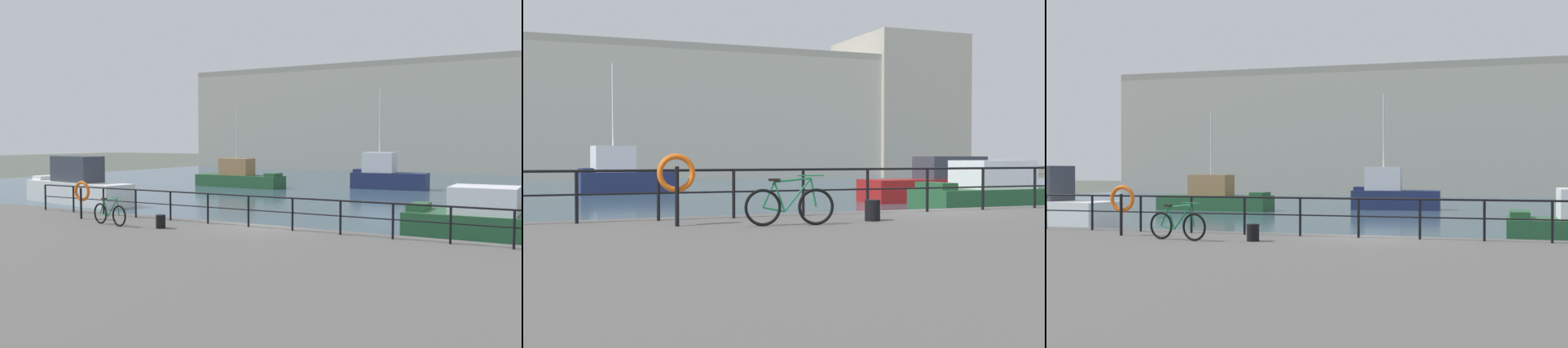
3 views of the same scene
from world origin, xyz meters
The scene contains 10 objects.
ground_plane centered at (0.00, 0.00, 0.00)m, with size 240.00×240.00×0.00m, color #4C5147.
water_basin centered at (0.00, 30.20, 0.01)m, with size 80.00×60.00×0.01m, color #385160.
harbor_building centered at (5.54, 55.56, 6.55)m, with size 76.00×13.19×15.94m.
moored_cabin_cruiser centered at (6.20, 5.18, 0.80)m, with size 5.28×2.46×2.01m.
moored_red_daysailer centered at (-3.76, 26.12, 1.07)m, with size 5.79×2.57×7.61m.
moored_green_narrowboat centered at (9.36, 13.23, 0.84)m, with size 6.64×2.56×2.16m.
quay_railing centered at (0.59, -0.75, 1.54)m, with size 21.36×0.07×1.08m.
parked_bicycle centered at (-4.61, -2.68, 1.19)m, with size 1.75×0.37×0.98m.
mooring_bollard centered at (-2.63, -2.39, 1.03)m, with size 0.32×0.32×0.44m, color black.
life_ring_stand centered at (-6.66, -1.96, 1.78)m, with size 0.75×0.16×1.40m.
Camera 2 is at (-9.49, -14.95, 2.13)m, focal length 47.11 mm.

